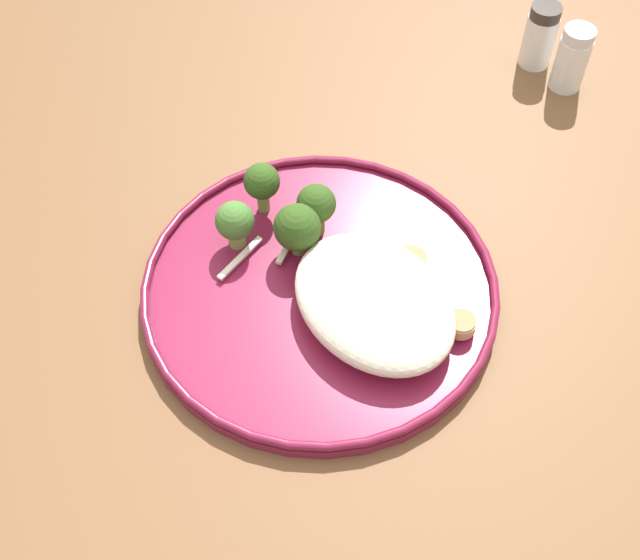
# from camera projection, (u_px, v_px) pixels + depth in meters

# --- Properties ---
(ground) EXTENTS (6.00, 6.00, 0.00)m
(ground) POSITION_uv_depth(u_px,v_px,m) (322.00, 534.00, 1.29)
(ground) COLOR #2D2B28
(wooden_dining_table) EXTENTS (1.40, 1.00, 0.74)m
(wooden_dining_table) POSITION_uv_depth(u_px,v_px,m) (323.00, 298.00, 0.76)
(wooden_dining_table) COLOR brown
(wooden_dining_table) RESTS_ON ground
(dinner_plate) EXTENTS (0.29, 0.29, 0.02)m
(dinner_plate) POSITION_uv_depth(u_px,v_px,m) (320.00, 288.00, 0.66)
(dinner_plate) COLOR maroon
(dinner_plate) RESTS_ON wooden_dining_table
(noodle_bed) EXTENTS (0.15, 0.11, 0.04)m
(noodle_bed) POSITION_uv_depth(u_px,v_px,m) (374.00, 302.00, 0.63)
(noodle_bed) COLOR beige
(noodle_bed) RESTS_ON dinner_plate
(seared_scallop_on_noodles) EXTENTS (0.03, 0.03, 0.01)m
(seared_scallop_on_noodles) POSITION_uv_depth(u_px,v_px,m) (415.00, 341.00, 0.62)
(seared_scallop_on_noodles) COLOR beige
(seared_scallop_on_noodles) RESTS_ON dinner_plate
(seared_scallop_half_hidden) EXTENTS (0.03, 0.03, 0.01)m
(seared_scallop_half_hidden) POSITION_uv_depth(u_px,v_px,m) (372.00, 298.00, 0.64)
(seared_scallop_half_hidden) COLOR beige
(seared_scallop_half_hidden) RESTS_ON dinner_plate
(seared_scallop_tilted_round) EXTENTS (0.02, 0.02, 0.01)m
(seared_scallop_tilted_round) POSITION_uv_depth(u_px,v_px,m) (461.00, 324.00, 0.62)
(seared_scallop_tilted_round) COLOR #DBB77A
(seared_scallop_tilted_round) RESTS_ON dinner_plate
(seared_scallop_rear_pale) EXTENTS (0.03, 0.03, 0.01)m
(seared_scallop_rear_pale) POSITION_uv_depth(u_px,v_px,m) (410.00, 262.00, 0.66)
(seared_scallop_rear_pale) COLOR #DBB77A
(seared_scallop_rear_pale) RESTS_ON dinner_plate
(broccoli_floret_right_tilted) EXTENTS (0.03, 0.03, 0.05)m
(broccoli_floret_right_tilted) POSITION_uv_depth(u_px,v_px,m) (320.00, 204.00, 0.67)
(broccoli_floret_right_tilted) COLOR #7A994C
(broccoli_floret_right_tilted) RESTS_ON dinner_plate
(broccoli_floret_tall_stalk) EXTENTS (0.03, 0.03, 0.05)m
(broccoli_floret_tall_stalk) POSITION_uv_depth(u_px,v_px,m) (262.00, 183.00, 0.68)
(broccoli_floret_tall_stalk) COLOR #7A994C
(broccoli_floret_tall_stalk) RESTS_ON dinner_plate
(broccoli_floret_beside_noodles) EXTENTS (0.04, 0.04, 0.05)m
(broccoli_floret_beside_noodles) POSITION_uv_depth(u_px,v_px,m) (298.00, 229.00, 0.65)
(broccoli_floret_beside_noodles) COLOR #7A994C
(broccoli_floret_beside_noodles) RESTS_ON dinner_plate
(broccoli_floret_small_sprig) EXTENTS (0.03, 0.03, 0.05)m
(broccoli_floret_small_sprig) POSITION_uv_depth(u_px,v_px,m) (235.00, 222.00, 0.66)
(broccoli_floret_small_sprig) COLOR #89A356
(broccoli_floret_small_sprig) RESTS_ON dinner_plate
(onion_sliver_short_strip) EXTENTS (0.02, 0.05, 0.00)m
(onion_sliver_short_strip) POSITION_uv_depth(u_px,v_px,m) (240.00, 258.00, 0.67)
(onion_sliver_short_strip) COLOR silver
(onion_sliver_short_strip) RESTS_ON dinner_plate
(onion_sliver_long_sliver) EXTENTS (0.03, 0.05, 0.00)m
(onion_sliver_long_sliver) POSITION_uv_depth(u_px,v_px,m) (292.00, 239.00, 0.68)
(onion_sliver_long_sliver) COLOR silver
(onion_sliver_long_sliver) RESTS_ON dinner_plate
(salt_shaker) EXTENTS (0.03, 0.03, 0.07)m
(salt_shaker) POSITION_uv_depth(u_px,v_px,m) (572.00, 59.00, 0.79)
(salt_shaker) COLOR white
(salt_shaker) RESTS_ON wooden_dining_table
(pepper_shaker) EXTENTS (0.03, 0.03, 0.07)m
(pepper_shaker) POSITION_uv_depth(u_px,v_px,m) (540.00, 36.00, 0.81)
(pepper_shaker) COLOR white
(pepper_shaker) RESTS_ON wooden_dining_table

